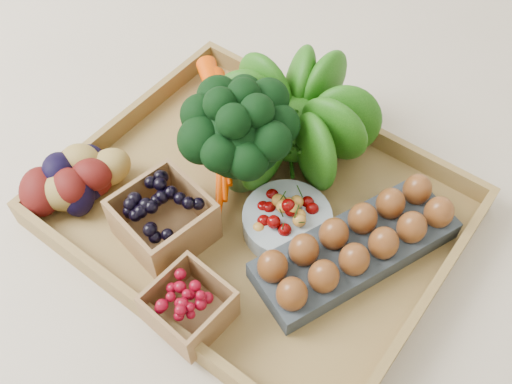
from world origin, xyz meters
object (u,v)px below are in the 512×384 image
Objects in this scene: tray at (256,213)px; egg_carton at (355,250)px; broccoli at (240,152)px; cherry_bowl at (287,222)px.

tray is 1.90× the size of egg_carton.
broccoli is at bearing -161.06° from egg_carton.
tray is 0.16m from egg_carton.
egg_carton is (0.16, 0.02, 0.02)m from tray.
broccoli is 0.22m from egg_carton.
cherry_bowl is (0.05, 0.00, 0.02)m from tray.
tray is at bearing -150.61° from egg_carton.
broccoli reaches higher than egg_carton.
egg_carton is (0.21, -0.01, -0.05)m from broccoli.
egg_carton is at bearing 7.37° from tray.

